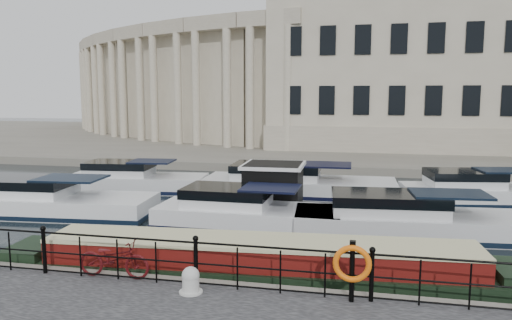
% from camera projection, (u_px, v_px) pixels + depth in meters
% --- Properties ---
extents(ground_plane, '(160.00, 160.00, 0.00)m').
position_uv_depth(ground_plane, '(223.00, 275.00, 13.95)').
color(ground_plane, black).
rests_on(ground_plane, ground).
extents(far_bank, '(120.00, 42.00, 0.55)m').
position_uv_depth(far_bank, '(328.00, 140.00, 51.67)').
color(far_bank, '#6B665B').
rests_on(far_bank, ground_plane).
extents(railing, '(24.14, 0.14, 1.22)m').
position_uv_depth(railing, '(196.00, 259.00, 11.62)').
color(railing, black).
rests_on(railing, near_quay).
extents(civic_building, '(53.55, 31.84, 16.85)m').
position_uv_depth(civic_building, '(315.00, 72.00, 46.84)').
color(civic_building, '#ADA38C').
rests_on(civic_building, far_bank).
extents(bicycle, '(1.84, 0.68, 0.96)m').
position_uv_depth(bicycle, '(114.00, 258.00, 12.19)').
color(bicycle, '#4E0E10').
rests_on(bicycle, near_quay).
extents(mooring_bollard, '(0.54, 0.54, 0.60)m').
position_uv_depth(mooring_bollard, '(191.00, 281.00, 11.27)').
color(mooring_bollard, beige).
rests_on(mooring_bollard, near_quay).
extents(life_ring_post, '(0.83, 0.21, 1.35)m').
position_uv_depth(life_ring_post, '(352.00, 265.00, 10.66)').
color(life_ring_post, black).
rests_on(life_ring_post, near_quay).
extents(narrowboat, '(14.37, 2.94, 1.53)m').
position_uv_depth(narrowboat, '(258.00, 270.00, 13.29)').
color(narrowboat, black).
rests_on(narrowboat, ground_plane).
extents(harbour_hut, '(3.50, 2.95, 2.22)m').
position_uv_depth(harbour_hut, '(274.00, 191.00, 21.08)').
color(harbour_hut, '#6B665B').
rests_on(harbour_hut, ground_plane).
extents(cabin_cruisers, '(26.64, 9.85, 1.99)m').
position_uv_depth(cabin_cruisers, '(259.00, 200.00, 22.08)').
color(cabin_cruisers, white).
rests_on(cabin_cruisers, ground_plane).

